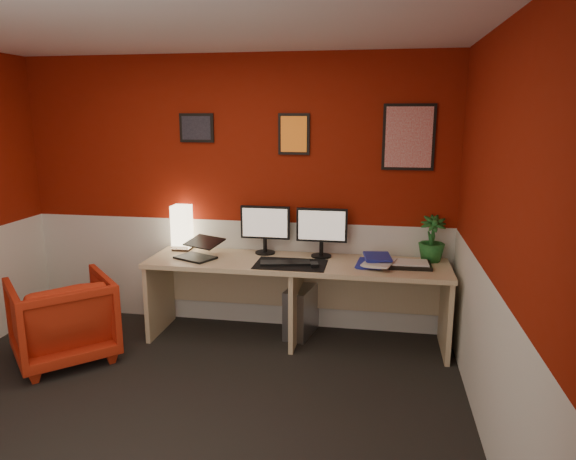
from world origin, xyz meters
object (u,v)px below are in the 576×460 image
object	(u,v)px
laptop	(195,246)
zen_tray	(410,265)
pc_tower	(301,310)
desk	(296,301)
potted_plant	(432,239)
shoji_lamp	(182,229)
monitor_left	(265,222)
armchair	(62,319)
monitor_right	(322,225)

from	to	relation	value
laptop	zen_tray	xyz separation A→B (m)	(1.84, 0.07, -0.09)
pc_tower	desk	bearing A→B (deg)	-88.11
potted_plant	desk	bearing A→B (deg)	-169.55
shoji_lamp	laptop	xyz separation A→B (m)	(0.22, -0.28, -0.09)
shoji_lamp	potted_plant	world-z (taller)	shoji_lamp
monitor_left	armchair	world-z (taller)	monitor_left
laptop	armchair	xyz separation A→B (m)	(-0.93, -0.61, -0.49)
desk	shoji_lamp	world-z (taller)	shoji_lamp
zen_tray	pc_tower	bearing A→B (deg)	170.99
potted_plant	armchair	world-z (taller)	potted_plant
laptop	monitor_left	size ratio (longest dim) A/B	0.57
monitor_left	monitor_right	bearing A→B (deg)	-3.12
desk	monitor_left	bearing A→B (deg)	146.04
desk	armchair	world-z (taller)	desk
shoji_lamp	pc_tower	xyz separation A→B (m)	(1.14, -0.07, -0.70)
zen_tray	shoji_lamp	bearing A→B (deg)	174.11
armchair	zen_tray	bearing A→B (deg)	149.57
zen_tray	laptop	bearing A→B (deg)	-177.88
monitor_left	armchair	size ratio (longest dim) A/B	0.76
shoji_lamp	potted_plant	size ratio (longest dim) A/B	1.01
desk	zen_tray	bearing A→B (deg)	0.35
monitor_left	monitor_right	distance (m)	0.52
zen_tray	potted_plant	bearing A→B (deg)	47.36
laptop	potted_plant	xyz separation A→B (m)	(2.03, 0.27, 0.09)
monitor_left	pc_tower	bearing A→B (deg)	-10.40
laptop	pc_tower	bearing A→B (deg)	39.10
potted_plant	monitor_right	bearing A→B (deg)	-178.66
armchair	pc_tower	bearing A→B (deg)	159.92
desk	armchair	distance (m)	1.94
pc_tower	armchair	size ratio (longest dim) A/B	0.59
zen_tray	potted_plant	distance (m)	0.33
shoji_lamp	zen_tray	world-z (taller)	shoji_lamp
monitor_left	zen_tray	size ratio (longest dim) A/B	1.66
monitor_left	zen_tray	bearing A→B (deg)	-9.39
monitor_right	armchair	distance (m)	2.29
monitor_right	zen_tray	distance (m)	0.83
potted_plant	armchair	distance (m)	3.15
shoji_lamp	monitor_left	world-z (taller)	monitor_left
armchair	laptop	bearing A→B (deg)	168.97
monitor_left	potted_plant	distance (m)	1.47
potted_plant	pc_tower	size ratio (longest dim) A/B	0.88
laptop	zen_tray	size ratio (longest dim) A/B	0.94
desk	armchair	xyz separation A→B (m)	(-1.82, -0.67, -0.02)
shoji_lamp	laptop	size ratio (longest dim) A/B	1.21
shoji_lamp	potted_plant	distance (m)	2.26
desk	potted_plant	xyz separation A→B (m)	(1.14, 0.21, 0.56)
desk	potted_plant	distance (m)	1.29
monitor_left	potted_plant	world-z (taller)	monitor_left
laptop	monitor_left	bearing A→B (deg)	52.10
shoji_lamp	zen_tray	size ratio (longest dim) A/B	1.14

